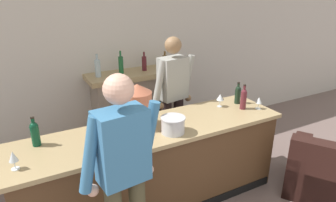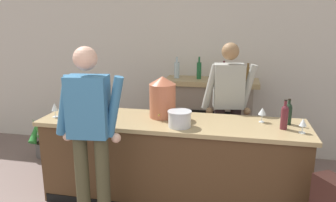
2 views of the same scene
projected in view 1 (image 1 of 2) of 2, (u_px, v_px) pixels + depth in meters
name	position (u px, v px, depth m)	size (l,w,h in m)	color
wall_back_panel	(99.00, 58.00, 4.23)	(12.00, 0.07, 2.75)	beige
bar_counter	(155.00, 167.00, 3.28)	(2.90, 0.75, 0.96)	#4D331E
fireplace_stone	(135.00, 109.00, 4.47)	(1.34, 0.52, 1.51)	gray
armchair_black	(328.00, 176.00, 3.49)	(1.14, 1.17, 0.78)	black
person_customer	(124.00, 178.00, 2.21)	(0.66, 0.33, 1.81)	#44402A
person_bartender	(173.00, 97.00, 3.89)	(0.65, 0.35, 1.76)	black
copper_dispenser	(138.00, 105.00, 3.06)	(0.30, 0.34, 0.46)	#B96245
ice_bucket_steel	(173.00, 125.00, 2.98)	(0.25, 0.25, 0.17)	silver
wine_bottle_merlot_tall	(35.00, 133.00, 2.73)	(0.08, 0.08, 0.28)	#0C3F27
wine_bottle_burgundy_dark	(238.00, 94.00, 3.71)	(0.07, 0.07, 0.27)	black
wine_bottle_port_short	(244.00, 98.00, 3.54)	(0.07, 0.07, 0.31)	#582028
wine_glass_front_left	(259.00, 101.00, 3.55)	(0.07, 0.07, 0.15)	silver
wine_glass_back_row	(13.00, 157.00, 2.37)	(0.07, 0.07, 0.16)	silver
wine_glass_front_right	(220.00, 98.00, 3.61)	(0.09, 0.09, 0.16)	silver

